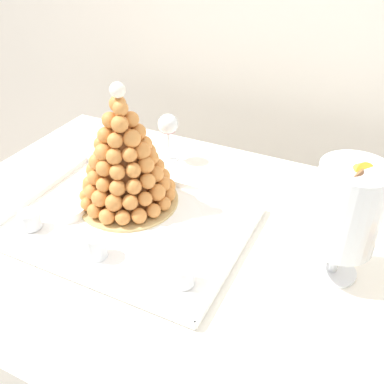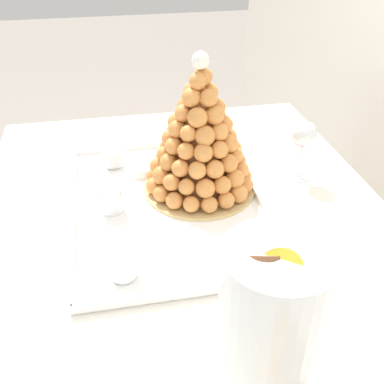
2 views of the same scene
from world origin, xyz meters
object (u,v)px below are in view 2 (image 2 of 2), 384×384
serving_tray (168,206)px  creme_brulee_ramekin (147,166)px  dessert_cup_centre (123,267)px  macaron_goblet (273,311)px  croquembouche (200,140)px  dessert_cup_mid_left (111,201)px  dessert_cup_left (113,158)px  wine_glass (304,137)px

serving_tray → creme_brulee_ramekin: 0.17m
dessert_cup_centre → macaron_goblet: 0.37m
serving_tray → macaron_goblet: macaron_goblet is taller
macaron_goblet → dessert_cup_centre: bearing=-147.0°
croquembouche → creme_brulee_ramekin: 0.21m
dessert_cup_mid_left → creme_brulee_ramekin: size_ratio=0.62×
dessert_cup_left → dessert_cup_centre: dessert_cup_centre is taller
croquembouche → dessert_cup_centre: 0.36m
dessert_cup_left → dessert_cup_centre: size_ratio=1.05×
croquembouche → macaron_goblet: size_ratio=1.16×
serving_tray → dessert_cup_centre: 0.25m
macaron_goblet → croquembouche: bearing=177.7°
serving_tray → wine_glass: (-0.07, 0.36, 0.11)m
dessert_cup_centre → wine_glass: wine_glass is taller
dessert_cup_left → wine_glass: (0.14, 0.47, 0.09)m
serving_tray → croquembouche: 0.17m
dessert_cup_centre → dessert_cup_mid_left: bearing=-177.0°
dessert_cup_left → macaron_goblet: 0.76m
serving_tray → dessert_cup_left: (-0.22, -0.12, 0.02)m
croquembouche → creme_brulee_ramekin: croquembouche is taller
dessert_cup_centre → wine_glass: 0.57m
dessert_cup_mid_left → dessert_cup_left: bearing=175.8°
serving_tray → dessert_cup_left: bearing=-152.0°
dessert_cup_centre → creme_brulee_ramekin: dessert_cup_centre is taller
serving_tray → croquembouche: bearing=121.2°
croquembouche → wine_glass: 0.27m
dessert_cup_left → dessert_cup_centre: 0.44m
creme_brulee_ramekin → wine_glass: 0.41m
dessert_cup_mid_left → dessert_cup_centre: bearing=3.0°
creme_brulee_ramekin → wine_glass: wine_glass is taller
dessert_cup_centre → macaron_goblet: size_ratio=0.17×
serving_tray → dessert_cup_centre: bearing=-28.2°
croquembouche → dessert_cup_mid_left: croquembouche is taller
dessert_cup_centre → dessert_cup_left: bearing=179.5°
dessert_cup_left → wine_glass: bearing=73.2°
dessert_cup_centre → creme_brulee_ramekin: (-0.39, 0.09, -0.01)m
croquembouche → dessert_cup_left: size_ratio=6.54×
serving_tray → creme_brulee_ramekin: (-0.17, -0.03, 0.02)m
serving_tray → dessert_cup_left: size_ratio=11.51×
croquembouche → macaron_goblet: bearing=-2.3°
creme_brulee_ramekin → wine_glass: (0.09, 0.39, 0.10)m
dessert_cup_left → creme_brulee_ramekin: bearing=60.2°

